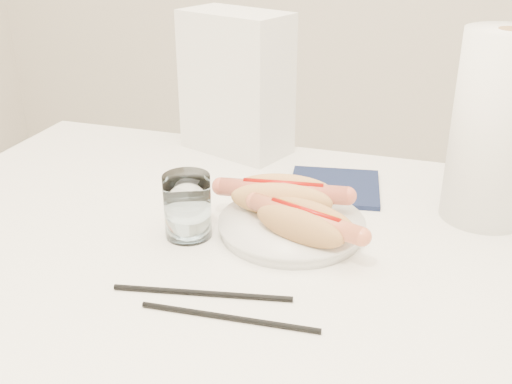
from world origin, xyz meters
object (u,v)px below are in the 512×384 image
(paper_towel_roll, at_px, (496,129))
(plate, at_px, (292,228))
(napkin_box, at_px, (236,83))
(table, at_px, (259,276))
(hotdog_left, at_px, (283,196))
(hotdog_right, at_px, (305,223))
(water_glass, at_px, (187,206))

(paper_towel_roll, bearing_deg, plate, -152.14)
(napkin_box, bearing_deg, table, -45.53)
(table, relative_size, plate, 5.62)
(table, xyz_separation_m, hotdog_left, (0.01, 0.08, 0.10))
(hotdog_right, xyz_separation_m, napkin_box, (-0.22, 0.35, 0.10))
(paper_towel_roll, bearing_deg, napkin_box, 160.82)
(hotdog_left, xyz_separation_m, hotdog_right, (0.05, -0.07, -0.00))
(plate, distance_m, hotdog_right, 0.06)
(hotdog_left, bearing_deg, table, -108.25)
(hotdog_right, height_order, napkin_box, napkin_box)
(plate, xyz_separation_m, hotdog_right, (0.03, -0.04, 0.03))
(plate, height_order, paper_towel_roll, paper_towel_roll)
(napkin_box, bearing_deg, hotdog_right, -36.68)
(hotdog_left, relative_size, hotdog_right, 1.11)
(hotdog_left, relative_size, water_glass, 2.04)
(table, xyz_separation_m, napkin_box, (-0.16, 0.35, 0.20))
(water_glass, height_order, napkin_box, napkin_box)
(hotdog_left, bearing_deg, plate, -62.71)
(napkin_box, relative_size, paper_towel_roll, 0.93)
(water_glass, bearing_deg, hotdog_left, 35.93)
(hotdog_left, bearing_deg, water_glass, -151.35)
(napkin_box, bearing_deg, hotdog_left, -37.57)
(plate, distance_m, water_glass, 0.16)
(hotdog_left, distance_m, napkin_box, 0.34)
(hotdog_left, relative_size, paper_towel_roll, 0.68)
(plate, xyz_separation_m, paper_towel_roll, (0.27, 0.14, 0.14))
(plate, height_order, hotdog_right, hotdog_right)
(plate, xyz_separation_m, water_glass, (-0.15, -0.05, 0.04))
(paper_towel_roll, bearing_deg, hotdog_left, -159.65)
(table, bearing_deg, plate, 47.52)
(hotdog_left, relative_size, napkin_box, 0.73)
(hotdog_left, bearing_deg, paper_towel_roll, 13.08)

